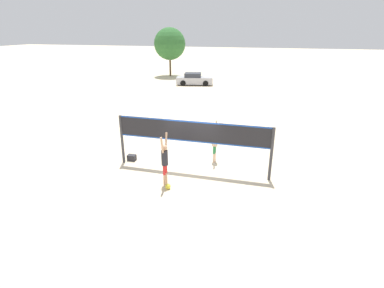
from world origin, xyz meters
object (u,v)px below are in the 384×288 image
player_spiker (165,159)px  parked_car_near (194,79)px  volleyball_net (192,137)px  tree_left_cluster (170,44)px  player_blocker (215,141)px  volleyball (168,186)px  gear_bag (132,158)px

player_spiker → parked_car_near: (-5.10, 24.31, -0.58)m
parked_car_near → volleyball_net: bearing=-86.7°
volleyball_net → tree_left_cluster: tree_left_cluster is taller
player_blocker → volleyball_net: bearing=-32.1°
player_blocker → tree_left_cluster: tree_left_cluster is taller
volleyball → parked_car_near: (-5.34, 24.66, 0.52)m
gear_bag → parked_car_near: bearing=96.5°
volleyball_net → volleyball: (-0.52, -1.99, -1.60)m
volleyball_net → volleyball: size_ratio=31.66×
volleyball_net → volleyball: bearing=-104.7°
player_spiker → tree_left_cluster: tree_left_cluster is taller
volleyball_net → tree_left_cluster: (-11.01, 28.74, 2.65)m
volleyball → tree_left_cluster: bearing=108.8°
player_spiker → parked_car_near: size_ratio=0.50×
gear_bag → parked_car_near: parked_car_near is taller
parked_car_near → tree_left_cluster: (-5.15, 6.06, 3.73)m
player_blocker → parked_car_near: (-6.68, 21.36, -0.46)m
tree_left_cluster → parked_car_near: bearing=-49.7°
volleyball_net → player_spiker: volleyball_net is taller
gear_bag → parked_car_near: 22.52m
player_blocker → volleyball: 3.69m
player_spiker → volleyball_net: bearing=-25.0°
player_blocker → parked_car_near: 22.39m
player_spiker → player_blocker: size_ratio=1.10×
volleyball → parked_car_near: parked_car_near is taller
tree_left_cluster → gear_bag: bearing=-74.8°
gear_bag → player_spiker: bearing=-37.3°
player_spiker → gear_bag: 3.37m
volleyball → tree_left_cluster: 32.74m
parked_car_near → tree_left_cluster: size_ratio=0.70×
player_spiker → gear_bag: size_ratio=5.44×
parked_car_near → tree_left_cluster: 8.78m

